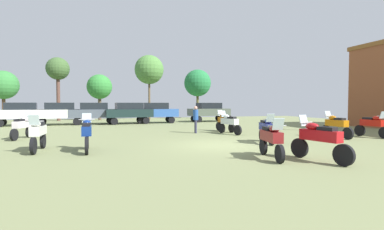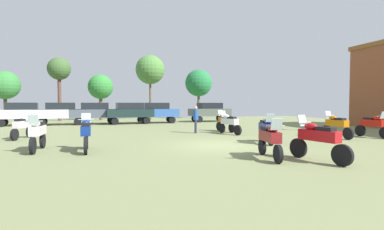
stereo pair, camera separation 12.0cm
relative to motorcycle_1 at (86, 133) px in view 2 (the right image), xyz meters
name	(u,v)px [view 2 (the right image)]	position (x,y,z in m)	size (l,w,h in m)	color
ground_plane	(221,145)	(5.83, 0.02, -0.75)	(44.00, 52.00, 0.02)	#767E51
motorcycle_1	(86,133)	(0.00, 0.00, 0.00)	(0.62, 2.14, 1.51)	black
motorcycle_2	(318,139)	(7.46, -4.26, 0.01)	(0.75, 2.29, 1.51)	black
motorcycle_3	(38,133)	(-1.86, 0.62, -0.01)	(0.62, 2.19, 1.49)	black
motorcycle_4	(225,121)	(8.50, 5.78, -0.02)	(0.71, 2.12, 1.46)	black
motorcycle_5	(336,125)	(13.00, 0.71, -0.01)	(0.62, 2.23, 1.48)	black
motorcycle_6	(270,138)	(6.19, -3.42, -0.03)	(0.74, 2.15, 1.44)	black
motorcycle_7	(23,126)	(-3.59, 5.27, -0.02)	(0.75, 2.06, 1.45)	black
motorcycle_8	(373,125)	(15.14, 0.28, -0.01)	(0.62, 2.12, 1.48)	black
motorcycle_10	(229,123)	(8.13, 4.28, -0.02)	(0.78, 2.17, 1.45)	black
motorcycle_12	(266,129)	(8.13, -0.01, -0.03)	(0.78, 2.10, 1.44)	black
car_1	(61,112)	(-3.18, 15.48, 0.43)	(4.47, 2.25, 2.00)	black
car_2	(95,112)	(-0.33, 15.65, 0.43)	(4.41, 2.09, 2.00)	black
car_3	(156,111)	(5.39, 15.56, 0.43)	(4.32, 1.84, 2.00)	black
car_4	(210,111)	(11.22, 16.13, 0.43)	(4.42, 2.11, 2.00)	black
car_5	(130,111)	(2.82, 15.21, 0.43)	(4.48, 2.27, 2.00)	black
car_6	(22,112)	(-6.23, 15.48, 0.43)	(4.53, 2.44, 2.00)	black
person_1	(196,117)	(6.28, 5.40, 0.29)	(0.39, 0.39, 1.75)	#32324B
tree_1	(59,70)	(-4.33, 22.45, 4.92)	(2.48, 2.48, 7.04)	brown
tree_2	(5,85)	(-9.46, 21.92, 3.10)	(2.97, 2.97, 5.35)	#503829
tree_3	(101,87)	(0.05, 22.45, 3.10)	(2.84, 2.84, 5.30)	brown
tree_4	(150,70)	(5.82, 22.43, 5.28)	(3.51, 3.51, 7.80)	brown
tree_5	(199,83)	(12.16, 22.87, 3.84)	(3.48, 3.48, 6.34)	brown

